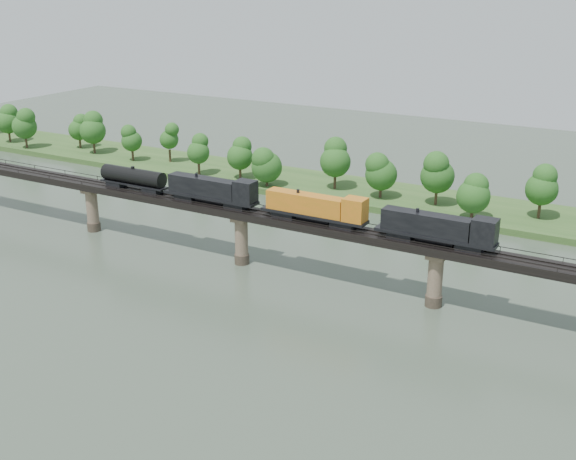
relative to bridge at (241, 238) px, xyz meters
The scene contains 6 objects.
ground 30.49m from the bridge, 90.00° to the right, with size 400.00×400.00×0.00m, color #334133.
far_bank 55.20m from the bridge, 90.00° to the left, with size 300.00×24.00×1.60m, color #2D4E1F.
bridge is the anchor object (origin of this frame).
bridge_superstructure 6.33m from the bridge, 90.00° to the left, with size 220.00×4.90×0.75m.
far_treeline 51.30m from the bridge, 99.23° to the left, with size 289.06×17.54×13.60m.
freight_train 12.30m from the bridge, ahead, with size 85.38×3.33×5.88m.
Camera 1 is at (74.50, -82.51, 54.92)m, focal length 45.00 mm.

